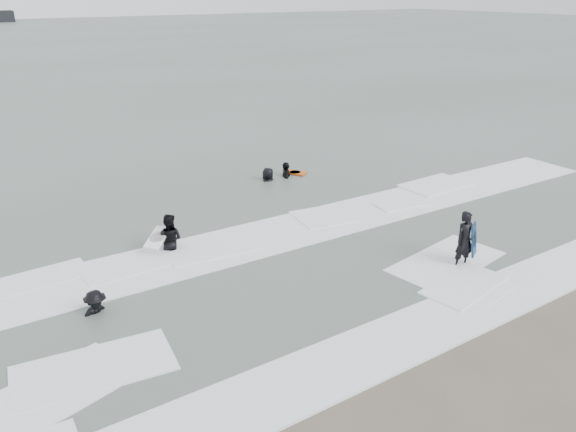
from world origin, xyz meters
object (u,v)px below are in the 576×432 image
surfer_right_near (286,177)px  surfer_right_far (268,182)px  surfer_breaker (97,315)px  surfer_wading (170,250)px  surfer_centre (462,267)px

surfer_right_near → surfer_right_far: surfer_right_near is taller
surfer_breaker → surfer_wading: bearing=23.5°
surfer_centre → surfer_breaker: 10.25m
surfer_wading → surfer_right_near: size_ratio=0.95×
surfer_centre → surfer_right_far: bearing=102.4°
surfer_breaker → surfer_right_near: (9.90, 6.81, 0.00)m
surfer_wading → surfer_right_far: surfer_right_far is taller
surfer_breaker → surfer_right_far: 11.20m
surfer_wading → surfer_right_far: size_ratio=1.00×
surfer_centre → surfer_right_near: surfer_right_near is taller
surfer_centre → surfer_right_near: bearing=96.9°
surfer_breaker → surfer_right_far: size_ratio=0.87×
surfer_wading → surfer_breaker: bearing=81.3°
surfer_right_near → surfer_centre: bearing=31.7°
surfer_centre → surfer_wading: size_ratio=1.01×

